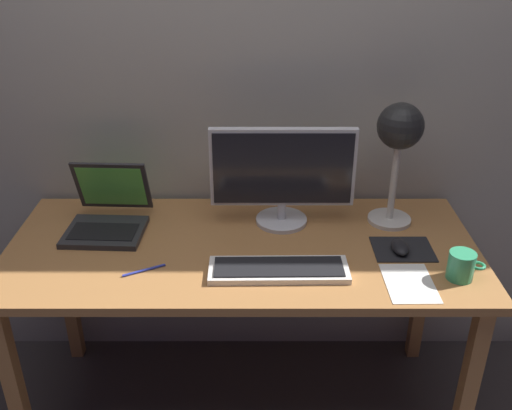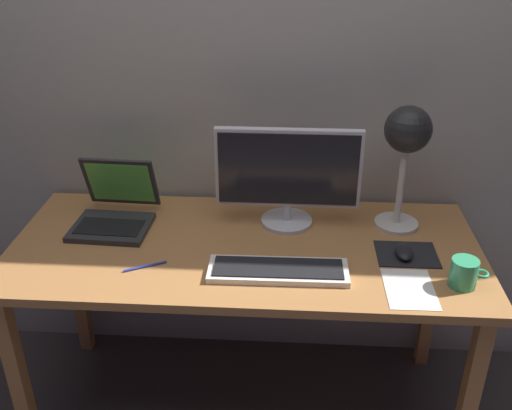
% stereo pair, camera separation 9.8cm
% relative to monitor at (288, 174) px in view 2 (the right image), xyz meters
% --- Properties ---
extents(ground_plane, '(4.80, 4.80, 0.00)m').
position_rel_monitor_xyz_m(ground_plane, '(-0.14, -0.16, -0.94)').
color(ground_plane, '#383333').
rests_on(ground_plane, ground).
extents(back_wall, '(4.80, 0.06, 2.60)m').
position_rel_monitor_xyz_m(back_wall, '(-0.14, 0.24, 0.36)').
color(back_wall, '#9E998E').
rests_on(back_wall, ground).
extents(desk, '(1.60, 0.70, 0.74)m').
position_rel_monitor_xyz_m(desk, '(-0.14, -0.16, -0.28)').
color(desk, '#A8703D').
rests_on(desk, ground).
extents(monitor, '(0.51, 0.19, 0.36)m').
position_rel_monitor_xyz_m(monitor, '(0.00, 0.00, 0.00)').
color(monitor, silver).
rests_on(monitor, desk).
extents(keyboard_main, '(0.44, 0.15, 0.03)m').
position_rel_monitor_xyz_m(keyboard_main, '(-0.02, -0.33, -0.18)').
color(keyboard_main, silver).
rests_on(keyboard_main, desk).
extents(laptop, '(0.28, 0.30, 0.23)m').
position_rel_monitor_xyz_m(laptop, '(-0.62, -0.02, -0.13)').
color(laptop, '#28282B').
rests_on(laptop, desk).
extents(desk_lamp, '(0.16, 0.16, 0.45)m').
position_rel_monitor_xyz_m(desk_lamp, '(0.40, 0.01, 0.13)').
color(desk_lamp, beige).
rests_on(desk_lamp, desk).
extents(mousepad, '(0.20, 0.16, 0.00)m').
position_rel_monitor_xyz_m(mousepad, '(0.40, -0.19, -0.19)').
color(mousepad, black).
rests_on(mousepad, desk).
extents(mouse, '(0.06, 0.10, 0.03)m').
position_rel_monitor_xyz_m(mouse, '(0.39, -0.21, -0.18)').
color(mouse, black).
rests_on(mouse, mousepad).
extents(coffee_mug, '(0.12, 0.08, 0.09)m').
position_rel_monitor_xyz_m(coffee_mug, '(0.54, -0.36, -0.15)').
color(coffee_mug, '#339966').
rests_on(coffee_mug, desk).
extents(paper_sheet_by_keyboard, '(0.15, 0.21, 0.00)m').
position_rel_monitor_xyz_m(paper_sheet_by_keyboard, '(0.38, -0.39, -0.20)').
color(paper_sheet_by_keyboard, white).
rests_on(paper_sheet_by_keyboard, desk).
extents(pen, '(0.13, 0.07, 0.01)m').
position_rel_monitor_xyz_m(pen, '(-0.45, -0.32, -0.19)').
color(pen, '#2633A5').
rests_on(pen, desk).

